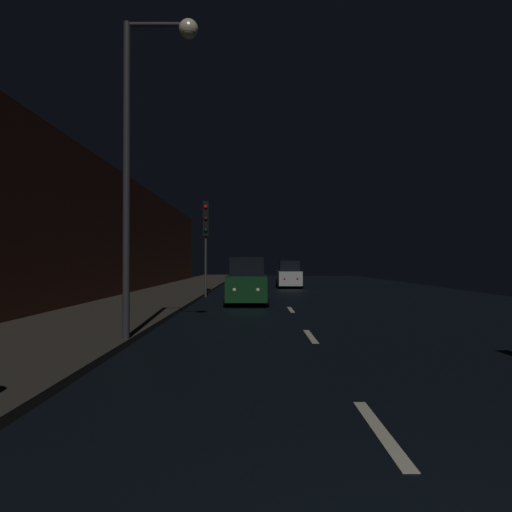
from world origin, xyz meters
TOP-DOWN VIEW (x-y plane):
  - ground at (0.00, 24.50)m, footprint 25.22×84.00m
  - sidewalk_left at (-6.41, 24.50)m, footprint 4.40×84.00m
  - building_facade_left at (-9.01, 21.00)m, footprint 0.80×63.00m
  - lane_centerline at (0.00, 9.96)m, footprint 0.16×16.13m
  - traffic_light_far_left at (-4.11, 24.23)m, footprint 0.34×0.47m
  - streetlamp_overhead at (-3.86, 8.66)m, footprint 1.70×0.44m
  - car_approaching_headlights at (-1.77, 19.57)m, footprint 1.92×4.16m
  - car_distant_taillights at (1.07, 33.87)m, footprint 1.83×3.97m

SIDE VIEW (x-z plane):
  - ground at x=0.00m, z-range -0.02..0.00m
  - lane_centerline at x=0.00m, z-range 0.00..0.01m
  - sidewalk_left at x=-6.41m, z-range 0.00..0.15m
  - car_distant_taillights at x=1.07m, z-range -0.09..1.91m
  - car_approaching_headlights at x=-1.77m, z-range -0.09..2.00m
  - building_facade_left at x=-9.01m, z-range 0.00..6.75m
  - traffic_light_far_left at x=-4.11m, z-range 1.20..6.39m
  - streetlamp_overhead at x=-3.86m, z-range 1.19..8.59m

